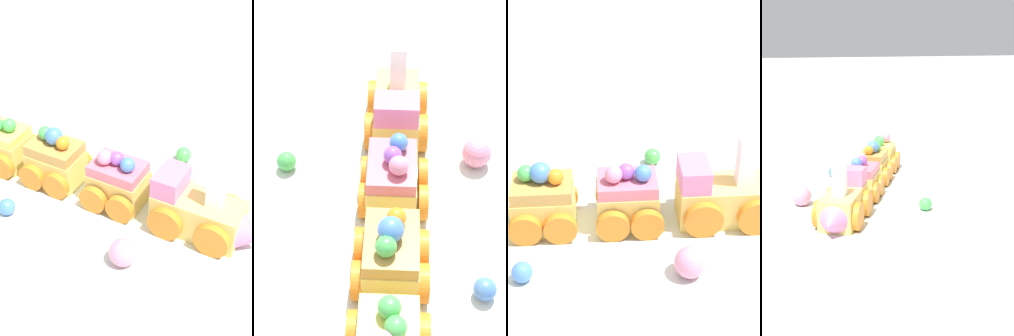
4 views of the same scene
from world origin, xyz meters
The scene contains 9 objects.
ground_plane centered at (0.00, 0.00, 0.00)m, with size 10.00×10.00×0.00m, color beige.
display_board centered at (0.00, 0.00, 0.01)m, with size 0.73×0.37×0.01m, color silver.
cake_train_locomotive centered at (0.11, -0.05, 0.04)m, with size 0.13×0.10×0.10m.
cake_car_strawberry centered at (0.01, 0.00, 0.04)m, with size 0.09×0.09×0.07m.
cake_car_caramel centered at (-0.07, 0.03, 0.04)m, with size 0.09×0.09×0.08m.
cake_car_lemon centered at (-0.14, 0.07, 0.04)m, with size 0.09×0.09×0.07m.
gumball_blue centered at (-0.12, -0.03, 0.02)m, with size 0.02×0.02×0.02m, color #4C84E0.
gumball_green centered at (0.09, 0.08, 0.02)m, with size 0.02×0.02×0.02m, color #4CBC56.
gumball_pink centered at (0.02, -0.10, 0.03)m, with size 0.03×0.03×0.03m, color pink.
Camera 4 is at (0.73, -0.12, 0.27)m, focal length 50.00 mm.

